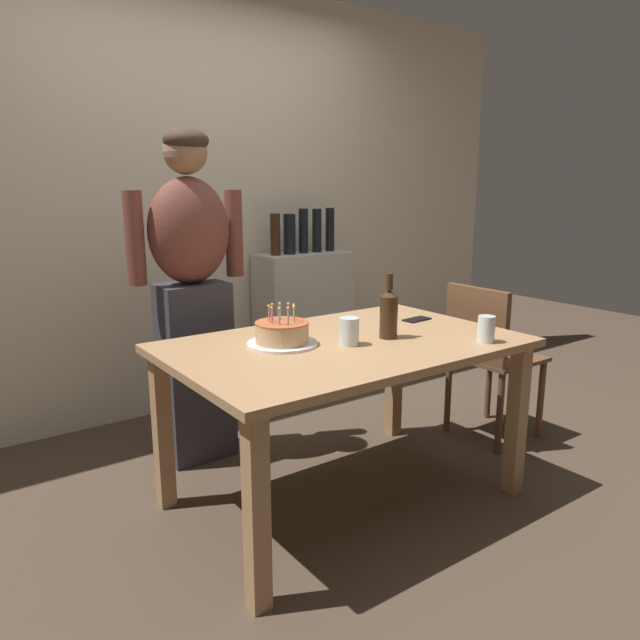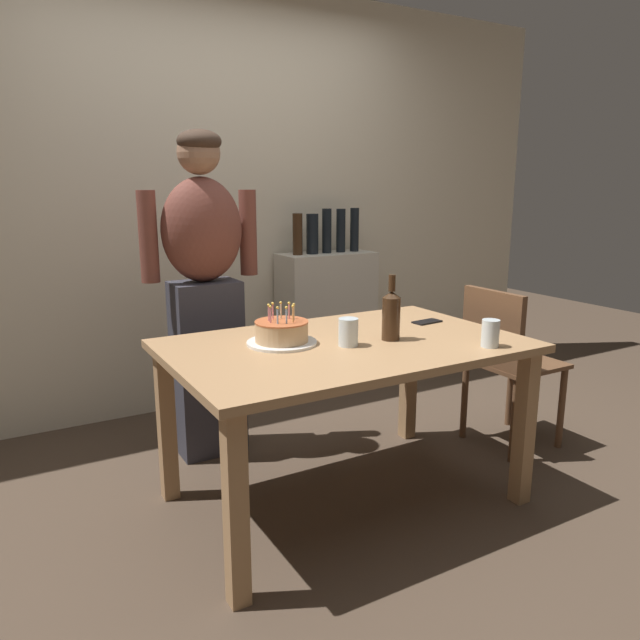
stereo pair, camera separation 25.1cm
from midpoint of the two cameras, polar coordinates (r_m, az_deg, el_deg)
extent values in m
plane|color=#47382B|center=(2.84, -0.41, -16.69)|extent=(10.00, 10.00, 0.00)
cube|color=beige|center=(3.84, -14.18, 10.97)|extent=(5.20, 0.10, 2.60)
cube|color=#A37A51|center=(2.56, -0.43, -2.48)|extent=(1.50, 0.96, 0.03)
cube|color=#A37A51|center=(2.06, -9.77, -17.92)|extent=(0.07, 0.07, 0.70)
cube|color=#A37A51|center=(2.85, 15.94, -9.24)|extent=(0.07, 0.07, 0.70)
cube|color=#A37A51|center=(2.75, -17.46, -10.19)|extent=(0.07, 0.07, 0.70)
cube|color=#A37A51|center=(3.38, 5.00, -5.26)|extent=(0.07, 0.07, 0.70)
cylinder|color=white|center=(2.51, -6.50, -2.30)|extent=(0.30, 0.30, 0.01)
cylinder|color=tan|center=(2.50, -6.53, -1.27)|extent=(0.22, 0.22, 0.08)
cylinder|color=#B75B33|center=(2.49, -6.56, -0.29)|extent=(0.23, 0.23, 0.01)
cylinder|color=#EAB266|center=(2.46, -5.44, 0.39)|extent=(0.01, 0.01, 0.06)
sphere|color=#F9C64C|center=(2.46, -5.46, 1.25)|extent=(0.01, 0.01, 0.01)
cylinder|color=beige|center=(2.50, -5.40, 0.57)|extent=(0.01, 0.01, 0.06)
sphere|color=#F9C64C|center=(2.49, -5.41, 1.41)|extent=(0.01, 0.01, 0.01)
cylinder|color=pink|center=(2.53, -5.90, 0.70)|extent=(0.01, 0.01, 0.06)
sphere|color=#F9C64C|center=(2.52, -5.92, 1.53)|extent=(0.01, 0.01, 0.01)
cylinder|color=beige|center=(2.54, -6.70, 0.72)|extent=(0.01, 0.01, 0.06)
sphere|color=#F9C64C|center=(2.53, -6.72, 1.55)|extent=(0.01, 0.01, 0.01)
cylinder|color=pink|center=(2.52, -7.45, 0.62)|extent=(0.01, 0.01, 0.06)
sphere|color=#F9C64C|center=(2.51, -7.48, 1.46)|extent=(0.01, 0.01, 0.01)
cylinder|color=pink|center=(2.49, -7.81, 0.45)|extent=(0.01, 0.01, 0.06)
sphere|color=#F9C64C|center=(2.48, -7.83, 1.30)|extent=(0.01, 0.01, 0.01)
cylinder|color=pink|center=(2.46, -7.59, 0.29)|extent=(0.01, 0.01, 0.06)
sphere|color=#F9C64C|center=(2.45, -7.61, 1.15)|extent=(0.01, 0.01, 0.01)
cylinder|color=#93B7DB|center=(2.43, -6.88, 0.20)|extent=(0.01, 0.01, 0.06)
sphere|color=#F9C64C|center=(2.43, -6.90, 1.07)|extent=(0.01, 0.01, 0.01)
cylinder|color=#93B7DB|center=(2.44, -6.02, 0.24)|extent=(0.01, 0.01, 0.06)
sphere|color=#F9C64C|center=(2.43, -6.05, 1.11)|extent=(0.01, 0.01, 0.01)
cylinder|color=silver|center=(2.49, -0.07, -1.14)|extent=(0.08, 0.08, 0.12)
cylinder|color=silver|center=(2.60, 13.01, -0.89)|extent=(0.07, 0.07, 0.11)
cylinder|color=#382314|center=(2.60, 3.86, 0.24)|extent=(0.08, 0.08, 0.19)
cone|color=#382314|center=(2.58, 3.89, 2.56)|extent=(0.08, 0.08, 0.03)
cylinder|color=#382314|center=(2.57, 3.91, 3.65)|extent=(0.03, 0.03, 0.07)
cube|color=black|center=(2.98, 6.89, 0.03)|extent=(0.15, 0.08, 0.01)
cube|color=#33333D|center=(3.16, -14.08, -4.88)|extent=(0.34, 0.23, 0.92)
ellipsoid|color=brown|center=(3.02, -14.82, 8.25)|extent=(0.41, 0.27, 0.52)
sphere|color=#936B51|center=(3.02, -15.23, 15.27)|extent=(0.21, 0.21, 0.21)
ellipsoid|color=#38281E|center=(3.01, -15.19, 16.29)|extent=(0.21, 0.21, 0.12)
cylinder|color=brown|center=(3.15, -10.55, 8.16)|extent=(0.09, 0.09, 0.44)
cylinder|color=brown|center=(2.97, -19.72, 7.35)|extent=(0.09, 0.09, 0.44)
cube|color=brown|center=(3.43, 14.58, -3.47)|extent=(0.42, 0.42, 0.02)
cube|color=brown|center=(3.24, 12.63, -0.47)|extent=(0.04, 0.40, 0.40)
cylinder|color=brown|center=(3.53, 18.50, -7.26)|extent=(0.04, 0.04, 0.45)
cylinder|color=brown|center=(3.74, 14.04, -5.86)|extent=(0.04, 0.04, 0.45)
cylinder|color=brown|center=(3.26, 14.73, -8.70)|extent=(0.04, 0.04, 0.45)
cylinder|color=brown|center=(3.49, 10.16, -7.06)|extent=(0.04, 0.04, 0.45)
cube|color=beige|center=(4.07, -3.32, -0.29)|extent=(0.64, 0.30, 0.96)
cylinder|color=#382314|center=(3.86, -6.20, 8.14)|extent=(0.06, 0.06, 0.27)
cylinder|color=black|center=(3.92, -4.80, 8.20)|extent=(0.08, 0.08, 0.26)
cylinder|color=black|center=(3.97, -3.44, 8.51)|extent=(0.06, 0.06, 0.29)
cylinder|color=black|center=(4.03, -2.11, 8.56)|extent=(0.06, 0.06, 0.29)
cylinder|color=black|center=(4.09, -0.82, 8.66)|extent=(0.06, 0.06, 0.29)
camera|label=1|loc=(0.13, -92.86, -0.65)|focal=33.39mm
camera|label=2|loc=(0.13, 87.14, 0.65)|focal=33.39mm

